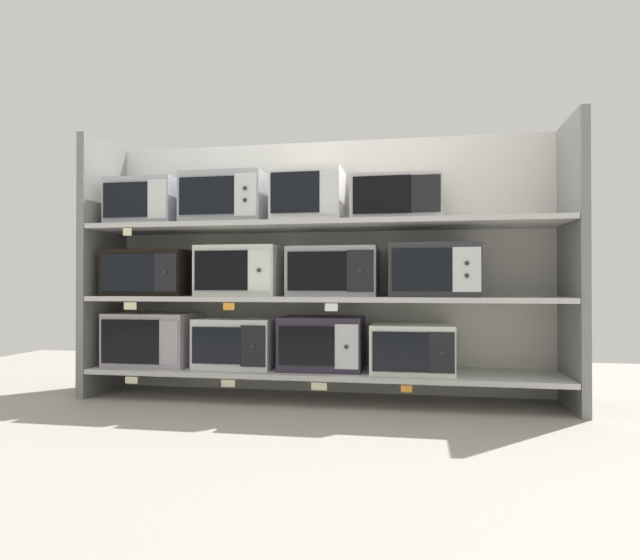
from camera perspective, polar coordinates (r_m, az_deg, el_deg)
The scene contains 27 objects.
ground at distance 2.49m, azimuth -4.23°, elevation -17.20°, with size 6.87×6.00×0.02m, color gray.
back_panel at distance 3.64m, azimuth 0.76°, elevation 1.41°, with size 3.07×0.04×1.66m, color beige.
upright_left at distance 3.90m, azimuth -21.68°, elevation 1.32°, with size 0.05×0.51×1.66m, color slate.
upright_right at distance 3.43m, azimuth 24.85°, elevation 1.58°, with size 0.05×0.51×1.66m, color slate.
shelf_0 at distance 3.41m, azimuth -0.00°, elevation -9.55°, with size 2.87×0.51×0.03m, color beige.
microwave_0 at distance 3.73m, azimuth -17.02°, elevation -5.89°, with size 0.54×0.38×0.34m.
microwave_1 at distance 3.51m, azimuth -8.69°, elevation -6.48°, with size 0.49×0.35×0.31m.
microwave_2 at distance 3.38m, azimuth 0.23°, elevation -6.59°, with size 0.50×0.35×0.33m.
microwave_3 at distance 3.33m, azimuth 9.61°, elevation -7.01°, with size 0.48×0.41×0.29m.
price_tag_0 at distance 3.54m, azimuth -19.05°, elevation -9.84°, with size 0.08×0.00×0.04m, color beige.
price_tag_1 at distance 3.29m, azimuth -9.55°, elevation -10.58°, with size 0.08×0.00×0.04m, color beige.
price_tag_2 at distance 3.16m, azimuth -0.10°, elevation -11.03°, with size 0.09×0.00×0.04m, color beige.
price_tag_3 at distance 3.11m, azimuth 9.01°, elevation -11.14°, with size 0.06×0.00×0.04m, color orange.
shelf_1 at distance 3.37m, azimuth -0.00°, elevation -1.96°, with size 2.87×0.51×0.03m, color beige.
microwave_4 at distance 3.72m, azimuth -17.05°, elevation 0.68°, with size 0.53×0.41×0.29m.
microwave_5 at distance 3.49m, azimuth -8.32°, elevation 0.93°, with size 0.51×0.34×0.31m.
microwave_6 at distance 3.35m, azimuth 1.43°, elevation 0.87°, with size 0.54×0.36×0.30m.
microwave_7 at distance 3.31m, azimuth 11.78°, elevation 0.97°, with size 0.52×0.43×0.31m.
price_tag_4 at distance 3.50m, azimuth -19.17°, elevation -2.57°, with size 0.08×0.00×0.04m, color beige.
price_tag_5 at distance 3.24m, azimuth -9.47°, elevation -2.74°, with size 0.07×0.00×0.04m, color orange.
price_tag_6 at distance 3.09m, azimuth 1.19°, elevation -2.86°, with size 0.07×0.00×0.04m, color white.
shelf_2 at distance 3.39m, azimuth -0.00°, elevation 5.68°, with size 2.87×0.51×0.03m, color beige.
microwave_8 at distance 3.78m, azimuth -17.59°, elevation 7.61°, with size 0.45×0.34×0.30m.
microwave_9 at distance 3.56m, azimuth -9.68°, elevation 8.24°, with size 0.52×0.38×0.32m.
microwave_10 at distance 3.42m, azimuth -1.13°, elevation 8.63°, with size 0.42×0.39×0.32m.
microwave_11 at distance 3.35m, azimuth 7.98°, elevation 8.27°, with size 0.52×0.42×0.26m.
price_tag_7 at distance 3.53m, azimuth -19.44°, elevation 4.76°, with size 0.05×0.00×0.05m, color beige.
Camera 1 is at (0.59, -3.31, 0.71)m, focal length 30.71 mm.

